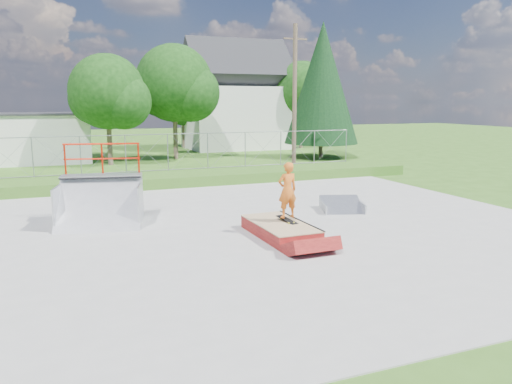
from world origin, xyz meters
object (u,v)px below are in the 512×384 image
at_px(flat_bank_ramp, 342,205).
at_px(skater, 287,193).
at_px(grind_box, 280,230).
at_px(quarter_pipe, 99,187).

bearing_deg(flat_bank_ramp, skater, -125.98).
height_order(grind_box, quarter_pipe, quarter_pipe).
relative_size(grind_box, skater, 1.75).
relative_size(quarter_pipe, flat_bank_ramp, 1.67).
relative_size(grind_box, flat_bank_ramp, 1.88).
bearing_deg(quarter_pipe, flat_bank_ramp, 5.75).
xyz_separation_m(grind_box, quarter_pipe, (-4.66, 3.20, 1.04)).
height_order(flat_bank_ramp, skater, skater).
height_order(grind_box, skater, skater).
distance_m(grind_box, flat_bank_ramp, 4.10).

